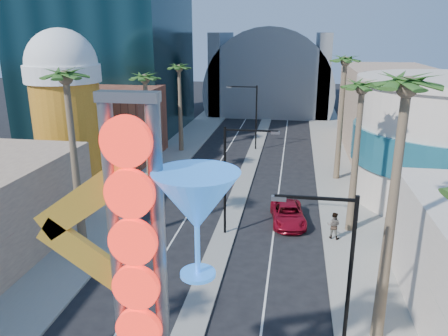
# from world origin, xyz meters

# --- Properties ---
(sidewalk_west) EXTENTS (5.00, 100.00, 0.15)m
(sidewalk_west) POSITION_xyz_m (-9.50, 35.00, 0.07)
(sidewalk_west) COLOR gray
(sidewalk_west) RESTS_ON ground
(sidewalk_east) EXTENTS (5.00, 100.00, 0.15)m
(sidewalk_east) POSITION_xyz_m (9.50, 35.00, 0.07)
(sidewalk_east) COLOR gray
(sidewalk_east) RESTS_ON ground
(median) EXTENTS (1.60, 84.00, 0.15)m
(median) POSITION_xyz_m (0.00, 38.00, 0.07)
(median) COLOR gray
(median) RESTS_ON ground
(brick_filler_west) EXTENTS (10.00, 10.00, 8.00)m
(brick_filler_west) POSITION_xyz_m (-16.00, 38.00, 4.00)
(brick_filler_west) COLOR brown
(brick_filler_west) RESTS_ON ground
(filler_east) EXTENTS (10.00, 20.00, 10.00)m
(filler_east) POSITION_xyz_m (16.00, 48.00, 5.00)
(filler_east) COLOR #987862
(filler_east) RESTS_ON ground
(beer_mug) EXTENTS (7.00, 7.00, 14.50)m
(beer_mug) POSITION_xyz_m (-17.00, 30.00, 7.84)
(beer_mug) COLOR #B36517
(beer_mug) RESTS_ON ground
(canopy) EXTENTS (22.00, 16.00, 22.00)m
(canopy) POSITION_xyz_m (0.00, 72.00, 4.31)
(canopy) COLOR slate
(canopy) RESTS_ON ground
(neon_sign) EXTENTS (6.53, 2.60, 12.55)m
(neon_sign) POSITION_xyz_m (0.82, 2.96, 7.31)
(neon_sign) COLOR gray
(neon_sign) RESTS_ON ground
(streetlight_0) EXTENTS (3.79, 0.25, 8.00)m
(streetlight_0) POSITION_xyz_m (0.55, 20.00, 4.88)
(streetlight_0) COLOR black
(streetlight_0) RESTS_ON ground
(streetlight_1) EXTENTS (3.79, 0.25, 8.00)m
(streetlight_1) POSITION_xyz_m (-0.55, 44.00, 4.88)
(streetlight_1) COLOR black
(streetlight_1) RESTS_ON ground
(streetlight_2) EXTENTS (3.45, 0.25, 8.00)m
(streetlight_2) POSITION_xyz_m (6.72, 8.00, 4.83)
(streetlight_2) COLOR black
(streetlight_2) RESTS_ON ground
(palm_1) EXTENTS (2.40, 2.40, 12.70)m
(palm_1) POSITION_xyz_m (-9.00, 16.00, 10.82)
(palm_1) COLOR brown
(palm_1) RESTS_ON ground
(palm_2) EXTENTS (2.40, 2.40, 11.20)m
(palm_2) POSITION_xyz_m (-9.00, 30.00, 9.48)
(palm_2) COLOR brown
(palm_2) RESTS_ON ground
(palm_3) EXTENTS (2.40, 2.40, 11.20)m
(palm_3) POSITION_xyz_m (-9.00, 42.00, 9.48)
(palm_3) COLOR brown
(palm_3) RESTS_ON ground
(palm_5) EXTENTS (2.40, 2.40, 13.20)m
(palm_5) POSITION_xyz_m (9.00, 10.00, 11.27)
(palm_5) COLOR brown
(palm_5) RESTS_ON ground
(palm_6) EXTENTS (2.40, 2.40, 11.70)m
(palm_6) POSITION_xyz_m (9.00, 22.00, 9.93)
(palm_6) COLOR brown
(palm_6) RESTS_ON ground
(palm_7) EXTENTS (2.40, 2.40, 12.70)m
(palm_7) POSITION_xyz_m (9.00, 34.00, 10.82)
(palm_7) COLOR brown
(palm_7) RESTS_ON ground
(red_pickup) EXTENTS (3.05, 5.53, 1.46)m
(red_pickup) POSITION_xyz_m (4.48, 22.74, 0.73)
(red_pickup) COLOR maroon
(red_pickup) RESTS_ON ground
(pedestrian_b) EXTENTS (1.11, 0.96, 1.94)m
(pedestrian_b) POSITION_xyz_m (7.69, 20.35, 1.12)
(pedestrian_b) COLOR gray
(pedestrian_b) RESTS_ON sidewalk_east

